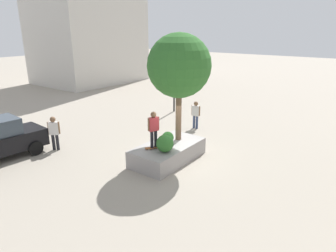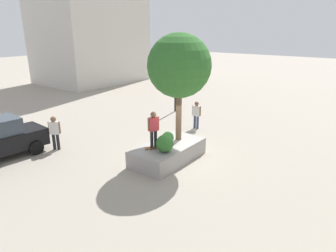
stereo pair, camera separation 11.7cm
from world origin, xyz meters
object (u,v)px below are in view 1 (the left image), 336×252
bystander_watching (196,113)px  passerby_with_bag (54,131)px  plaza_tree (179,66)px  skateboard (154,148)px  planter_ledge (168,152)px  traffic_light_corner (174,70)px  skateboarder (154,127)px

bystander_watching → passerby_with_bag: 8.19m
plaza_tree → skateboard: 3.82m
plaza_tree → bystander_watching: plaza_tree is taller
skateboard → bystander_watching: bystander_watching is taller
planter_ledge → skateboard: 0.93m
traffic_light_corner → bystander_watching: bearing=-126.0°
plaza_tree → skateboarder: bearing=173.0°
plaza_tree → passerby_with_bag: plaza_tree is taller
skateboarder → plaza_tree: bearing=-7.0°
skateboarder → traffic_light_corner: (8.03, 4.63, 1.23)m
planter_ledge → passerby_with_bag: size_ratio=2.07×
skateboard → bystander_watching: 5.72m
skateboarder → traffic_light_corner: traffic_light_corner is taller
bystander_watching → passerby_with_bag: size_ratio=0.96×
traffic_light_corner → passerby_with_bag: bearing=177.0°
skateboard → traffic_light_corner: 9.53m
plaza_tree → skateboarder: 2.98m
planter_ledge → skateboard: skateboard is taller
passerby_with_bag → plaza_tree: bearing=-58.7°
planter_ledge → traffic_light_corner: bearing=33.6°
plaza_tree → skateboard: (-1.62, 0.20, -3.46)m
planter_ledge → skateboard: (-0.79, 0.20, 0.45)m
planter_ledge → bystander_watching: (4.79, 1.45, 0.59)m
traffic_light_corner → plaza_tree: bearing=-143.1°
planter_ledge → plaza_tree: plaza_tree is taller
bystander_watching → plaza_tree: bearing=-159.8°
planter_ledge → plaza_tree: (0.83, -0.00, 3.91)m
plaza_tree → traffic_light_corner: size_ratio=1.12×
skateboard → bystander_watching: (5.58, 1.25, 0.14)m
planter_ledge → passerby_with_bag: passerby_with_bag is taller
plaza_tree → bystander_watching: (3.96, 1.45, -3.32)m
plaza_tree → passerby_with_bag: 7.05m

